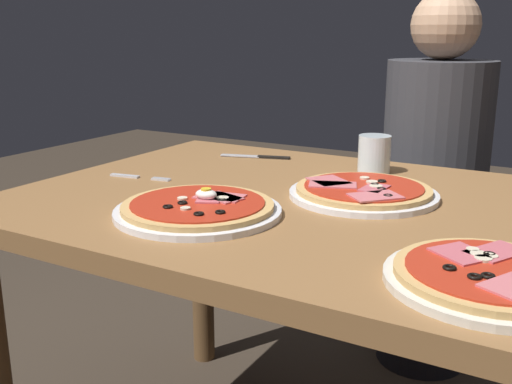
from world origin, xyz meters
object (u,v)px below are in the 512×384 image
Objects in this scene: pizza_foreground at (198,208)px; knife at (260,157)px; pizza_across_right at (491,277)px; pizza_across_left at (363,192)px; water_glass_near at (374,157)px; diner_person at (432,197)px; dining_table at (323,248)px; fork at (135,177)px.

pizza_foreground is 0.54m from knife.
knife is (-0.16, 0.52, -0.01)m from pizza_foreground.
pizza_across_right is (0.54, -0.07, -0.00)m from pizza_foreground.
pizza_across_left is at bearing 49.94° from pizza_foreground.
pizza_across_left and pizza_across_right have the same top height.
water_glass_near is at bearing 71.14° from pizza_foreground.
pizza_across_right is 0.68m from water_glass_near.
diner_person is at bearing 49.12° from knife.
pizza_foreground is at bearing 172.78° from pizza_across_right.
pizza_foreground is at bearing -130.06° from pizza_across_left.
water_glass_near reaches higher than pizza_foreground.
dining_table is 4.05× the size of pizza_foreground.
pizza_foreground is 2.02× the size of fork.
diner_person is at bearing 77.19° from pizza_foreground.
dining_table is at bearing 4.33° from fork.
pizza_across_right is at bearing -7.22° from pizza_foreground.
pizza_across_right is at bearing -15.61° from fork.
fork is 0.82× the size of knife.
pizza_foreground is 0.27× the size of diner_person.
fork is at bearing -112.10° from knife.
pizza_across_right is 0.25× the size of diner_person.
pizza_across_left is 0.70m from diner_person.
knife is at bearing 136.36° from dining_table.
pizza_across_left is 0.26× the size of diner_person.
knife reaches higher than fork.
dining_table is 0.33m from water_glass_near.
knife is (-0.39, 0.24, -0.01)m from pizza_across_left.
knife is at bearing 147.67° from pizza_across_left.
pizza_across_right is 1.08m from diner_person.
diner_person reaches higher than water_glass_near.
pizza_across_left reaches higher than knife.
pizza_across_right is at bearing -47.73° from pizza_across_left.
pizza_across_left is 1.06× the size of pizza_across_right.
pizza_across_right is (0.31, -0.34, -0.00)m from pizza_across_left.
knife is 0.60m from diner_person.
pizza_across_right is at bearing 107.55° from diner_person.
dining_table is 0.29m from pizza_foreground.
dining_table is 1.09× the size of diner_person.
diner_person reaches higher than dining_table.
pizza_across_left is (0.06, 0.07, 0.11)m from dining_table.
pizza_across_right is (0.37, -0.27, 0.11)m from dining_table.
dining_table is at bearing 86.63° from diner_person.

